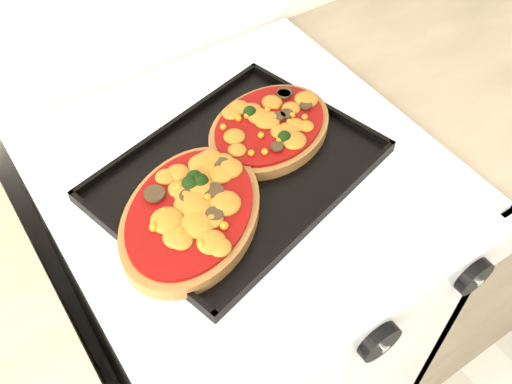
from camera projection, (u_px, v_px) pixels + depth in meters
stove at (246, 305)px, 1.25m from camera, size 0.60×0.60×0.91m
control_panel at (367, 332)px, 0.78m from camera, size 0.60×0.02×0.09m
knob_center at (379, 342)px, 0.77m from camera, size 0.06×0.02×0.06m
knob_right at (474, 277)px, 0.83m from camera, size 0.06×0.02×0.06m
baking_tray at (238, 170)px, 0.88m from camera, size 0.47×0.40×0.02m
pizza_left at (191, 213)px, 0.80m from camera, size 0.32×0.31×0.04m
pizza_right at (270, 127)px, 0.92m from camera, size 0.26×0.23×0.03m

